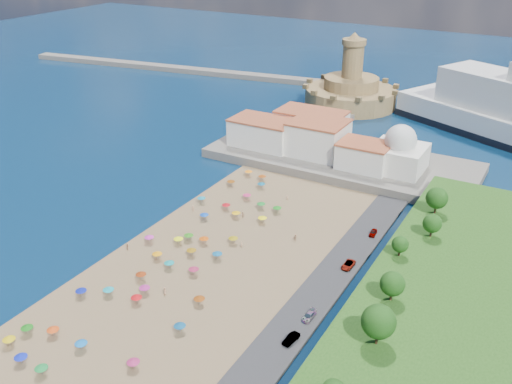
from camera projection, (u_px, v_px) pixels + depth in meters
The scene contains 11 objects.
ground at pixel (192, 255), 141.62m from camera, with size 700.00×700.00×0.00m, color #071938.
terrace at pixel (341, 160), 193.74m from camera, with size 90.00×36.00×3.00m, color #59544C.
jetty at pixel (323, 122), 231.12m from camera, with size 18.00×70.00×2.40m, color #59544C.
breakwater at pixel (190, 70), 310.04m from camera, with size 200.00×7.00×2.60m, color #59544C.
waterfront_buildings at pixel (308, 135), 197.31m from camera, with size 57.00×29.00×11.00m.
domed_building at pixel (399, 152), 180.03m from camera, with size 16.00×16.00×15.00m.
fortress at pixel (351, 91), 252.27m from camera, with size 40.00×40.00×32.40m.
beach_parasols at pixel (161, 265), 133.67m from camera, with size 31.74×116.10×2.20m.
beachgoers at pixel (206, 239), 146.38m from camera, with size 37.91×97.40×1.86m.
parked_cars at pixel (321, 300), 122.71m from camera, with size 2.32×75.66×1.43m.
hillside_trees at pixel (372, 307), 106.05m from camera, with size 13.93×105.57×8.08m.
Camera 1 is at (73.53, -97.28, 75.39)m, focal length 40.00 mm.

